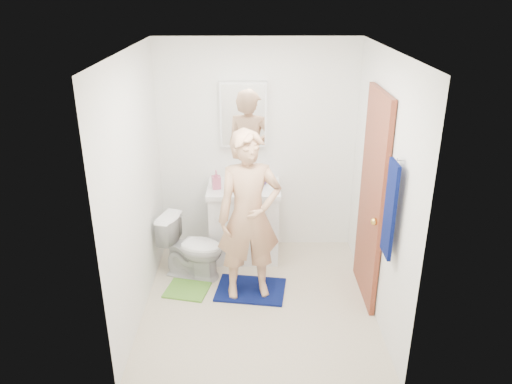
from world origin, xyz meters
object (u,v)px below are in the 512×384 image
vanity_cabinet (244,223)px  towel (390,210)px  medicine_cabinet (243,114)px  soap_dispenser (216,180)px  toothbrush_cup (262,180)px  man (249,217)px  toilet (192,247)px

vanity_cabinet → towel: bearing=-51.5°
medicine_cabinet → soap_dispenser: 0.76m
toothbrush_cup → medicine_cabinet: bearing=141.6°
medicine_cabinet → vanity_cabinet: bearing=-90.0°
vanity_cabinet → soap_dispenser: (-0.29, -0.05, 0.55)m
man → vanity_cabinet: bearing=85.1°
soap_dispenser → man: man is taller
towel → man: (-1.12, 0.69, -0.39)m
towel → vanity_cabinet: bearing=128.5°
soap_dispenser → toothbrush_cup: 0.51m
vanity_cabinet → medicine_cabinet: 1.22m
medicine_cabinet → towel: 2.11m
towel → toothbrush_cup: towel is taller
soap_dispenser → toilet: bearing=-123.4°
vanity_cabinet → toothbrush_cup: 0.54m
toilet → man: 0.88m
toilet → soap_dispenser: (0.25, 0.38, 0.61)m
toilet → soap_dispenser: bearing=-15.4°
medicine_cabinet → toilet: 1.52m
soap_dispenser → toothbrush_cup: soap_dispenser is taller
towel → soap_dispenser: 2.08m
vanity_cabinet → toilet: (-0.54, -0.43, -0.06)m
vanity_cabinet → toothbrush_cup: bearing=17.6°
soap_dispenser → towel: bearing=-44.2°
toilet → soap_dispenser: 0.76m
vanity_cabinet → medicine_cabinet: medicine_cabinet is taller
towel → soap_dispenser: size_ratio=3.93×
man → soap_dispenser: bearing=106.2°
medicine_cabinet → man: size_ratio=0.42×
medicine_cabinet → toilet: size_ratio=1.04×
medicine_cabinet → towel: size_ratio=0.87×
toothbrush_cup → soap_dispenser: bearing=-166.9°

